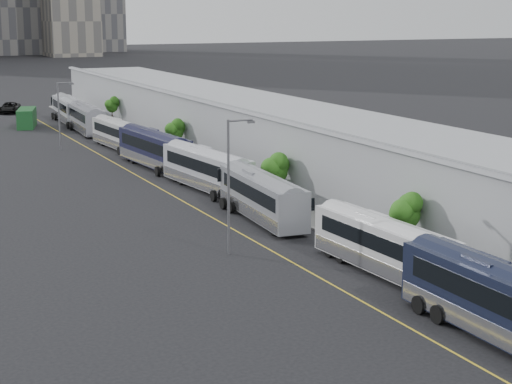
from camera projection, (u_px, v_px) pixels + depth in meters
sidewalk at (309, 199)px, 76.33m from camera, size 10.00×170.00×0.12m
lane_line at (200, 211)px, 71.93m from camera, size 0.12×160.00×0.02m
depot at (348, 157)px, 77.29m from camera, size 12.45×160.40×7.20m
bus_1 at (504, 310)px, 43.16m from camera, size 3.06×13.79×4.03m
bus_2 at (384, 250)px, 54.50m from camera, size 3.10×12.57×3.64m
bus_3 at (262, 201)px, 68.41m from camera, size 3.58×13.19×3.81m
bus_4 at (207, 173)px, 79.91m from camera, size 3.95×13.58×3.91m
bus_5 at (154, 152)px, 91.39m from camera, size 3.77×13.81×3.99m
bus_6 at (118, 137)px, 103.91m from camera, size 3.23×12.24×3.54m
bus_7 at (86, 121)px, 117.35m from camera, size 3.34×13.45×3.90m
bus_8 at (69, 112)px, 128.06m from camera, size 3.46×13.46×3.90m
tree_1 at (405, 210)px, 57.43m from camera, size 2.12×2.12×4.46m
tree_2 at (274, 167)px, 74.21m from camera, size 2.42×2.42×4.40m
tree_3 at (174, 129)px, 97.23m from camera, size 2.07×2.07×4.30m
tree_4 at (112, 105)px, 120.27m from camera, size 1.71×1.71×4.38m
street_lamp_near at (231, 178)px, 58.13m from camera, size 2.04×0.22×9.37m
street_lamp_far at (60, 111)px, 102.18m from camera, size 2.04×0.22×8.17m
shipping_container at (27, 118)px, 122.93m from camera, size 4.02×7.17×2.68m
suv at (10, 108)px, 140.08m from camera, size 4.75×6.89×1.75m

